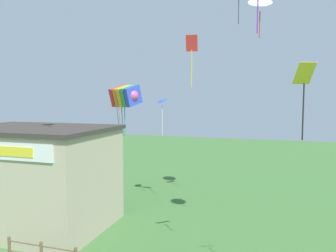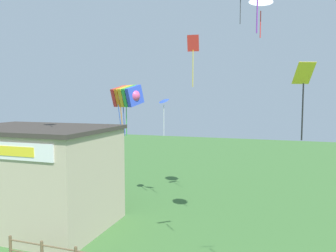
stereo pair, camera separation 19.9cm
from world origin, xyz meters
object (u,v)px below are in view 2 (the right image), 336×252
seaside_building (36,176)px  kite_rainbow_parafoil (127,96)px  kite_yellow_diamond (303,86)px  kite_red_diamond (193,50)px  kite_white_delta (261,2)px  kite_blue_delta (164,104)px

seaside_building → kite_rainbow_parafoil: kite_rainbow_parafoil is taller
kite_yellow_diamond → kite_red_diamond: bearing=125.3°
kite_rainbow_parafoil → kite_white_delta: 11.12m
kite_red_diamond → kite_yellow_diamond: 10.70m
kite_yellow_diamond → seaside_building: bearing=164.3°
kite_white_delta → kite_yellow_diamond: bearing=-70.6°
kite_rainbow_parafoil → kite_blue_delta: bearing=35.8°
kite_blue_delta → kite_white_delta: (7.03, -5.83, 5.07)m
seaside_building → kite_blue_delta: size_ratio=3.34×
kite_red_diamond → kite_blue_delta: bearing=141.0°
kite_rainbow_parafoil → kite_blue_delta: 2.77m
seaside_building → kite_white_delta: size_ratio=4.36×
seaside_building → kite_yellow_diamond: kite_yellow_diamond is taller
kite_red_diamond → kite_rainbow_parafoil: bearing=172.7°
kite_rainbow_parafoil → kite_white_delta: (9.24, -4.24, 4.52)m
kite_rainbow_parafoil → kite_red_diamond: kite_red_diamond is taller
kite_red_diamond → seaside_building: bearing=-154.0°
kite_red_diamond → kite_white_delta: 5.84m
seaside_building → kite_white_delta: 16.18m
kite_white_delta → kite_blue_delta: bearing=140.3°
kite_blue_delta → kite_red_diamond: 4.93m
kite_yellow_diamond → kite_blue_delta: bearing=129.3°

